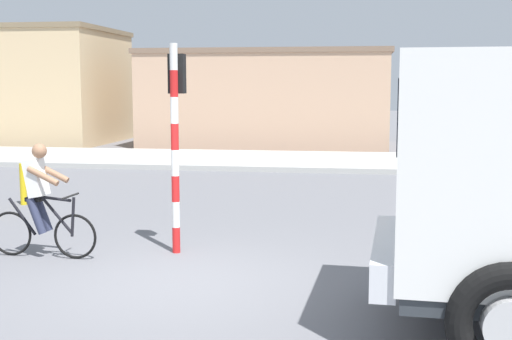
% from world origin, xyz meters
% --- Properties ---
extents(ground_plane, '(120.00, 120.00, 0.00)m').
position_xyz_m(ground_plane, '(0.00, 0.00, 0.00)').
color(ground_plane, slate).
extents(sidewalk_far, '(80.00, 5.00, 0.16)m').
position_xyz_m(sidewalk_far, '(0.00, 13.89, 0.08)').
color(sidewalk_far, '#ADADA8').
rests_on(sidewalk_far, ground).
extents(cyclist, '(1.73, 0.50, 1.72)m').
position_xyz_m(cyclist, '(-2.42, 1.04, 0.86)').
color(cyclist, black).
rests_on(cyclist, ground).
extents(traffic_light_pole, '(0.24, 0.43, 3.20)m').
position_xyz_m(traffic_light_pole, '(-0.49, 1.68, 2.07)').
color(traffic_light_pole, red).
rests_on(traffic_light_pole, ground).
extents(bollard_far, '(0.14, 0.14, 0.90)m').
position_xyz_m(bollard_far, '(-4.88, 5.21, 0.45)').
color(bollard_far, gold).
rests_on(bollard_far, ground).
extents(building_corner_left, '(8.04, 6.31, 5.01)m').
position_xyz_m(building_corner_left, '(-12.52, 20.27, 2.51)').
color(building_corner_left, '#D1B284').
rests_on(building_corner_left, ground).
extents(building_mid_block, '(10.19, 5.98, 3.99)m').
position_xyz_m(building_mid_block, '(-1.60, 20.43, 2.00)').
color(building_mid_block, tan).
rests_on(building_mid_block, ground).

